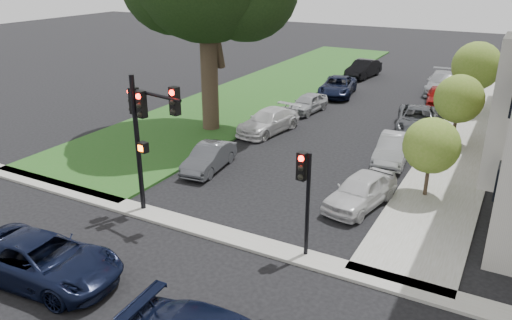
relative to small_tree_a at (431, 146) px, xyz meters
The scene contains 20 objects.
ground 11.29m from the small_tree_a, 124.17° to the right, with size 140.00×140.00×0.00m, color black.
grass_strip 21.39m from the small_tree_a, 135.63° to the left, with size 8.00×44.00×0.12m, color #1C5217.
sidewalk_right 15.06m from the small_tree_a, 87.88° to the left, with size 3.50×44.00×0.12m, color gray.
sidewalk_cross 9.73m from the small_tree_a, 131.00° to the right, with size 60.00×1.00×0.12m, color gray.
small_tree_a is the anchor object (origin of this frame).
small_tree_b 7.70m from the small_tree_a, 90.00° to the left, with size 2.66×2.66×4.00m.
small_tree_c 15.16m from the small_tree_a, 90.00° to the left, with size 3.20×3.20×4.81m.
traffic_signal_main 11.88m from the small_tree_a, 144.17° to the right, with size 2.79×0.73×5.69m.
traffic_signal_secondary 7.50m from the small_tree_a, 112.15° to the right, with size 0.51×0.41×3.89m.
car_cross_near 15.64m from the small_tree_a, 128.00° to the right, with size 2.48×5.38×1.49m, color black.
car_parked_0 3.58m from the small_tree_a, 135.01° to the right, with size 1.68×4.17×1.42m, color silver.
car_parked_1 4.57m from the small_tree_a, 123.16° to the left, with size 1.47×4.22×1.39m, color #999BA0.
car_parked_2 9.63m from the small_tree_a, 104.12° to the left, with size 2.41×5.22×1.45m, color #3F4247.
car_parked_3 16.21m from the small_tree_a, 98.02° to the left, with size 1.59×3.95×1.35m, color maroon.
car_parked_4 20.15m from the small_tree_a, 97.72° to the left, with size 2.26×5.56×1.61m, color #999BA0.
car_parked_5 10.38m from the small_tree_a, 168.98° to the right, with size 1.34×3.85×1.27m, color #3F4247.
car_parked_6 11.33m from the small_tree_a, 155.23° to the left, with size 1.94×4.78×1.39m, color silver.
car_parked_7 14.02m from the small_tree_a, 134.80° to the left, with size 1.52×3.78×1.29m, color #999BA0.
car_parked_8 18.16m from the small_tree_a, 122.17° to the left, with size 2.36×5.13×1.42m, color black.
car_parked_9 24.73m from the small_tree_a, 113.57° to the left, with size 1.63×4.67×1.54m, color black.
Camera 1 is at (9.18, -11.81, 9.60)m, focal length 35.00 mm.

